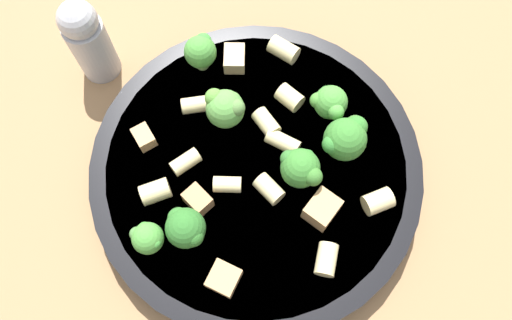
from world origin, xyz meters
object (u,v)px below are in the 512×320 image
Objects in this scene: chicken_chunk_1 at (234,59)px; chicken_chunk_4 at (144,137)px; rigatoni_2 at (326,259)px; rigatoni_5 at (266,123)px; pepper_shaker at (88,40)px; broccoli_floret_6 at (148,238)px; rigatoni_10 at (197,105)px; pasta_bowl at (256,169)px; rigatoni_0 at (284,50)px; rigatoni_4 at (186,162)px; rigatoni_7 at (283,142)px; rigatoni_8 at (155,192)px; rigatoni_6 at (378,201)px; rigatoni_9 at (290,98)px; broccoli_floret_0 at (186,228)px; rigatoni_1 at (227,184)px; broccoli_floret_1 at (226,108)px; rigatoni_3 at (270,189)px; chicken_chunk_0 at (224,278)px; chicken_chunk_3 at (198,200)px; broccoli_floret_5 at (202,51)px; broccoli_floret_4 at (301,168)px; broccoli_floret_2 at (330,103)px; broccoli_floret_3 at (346,138)px; chicken_chunk_2 at (322,209)px.

chicken_chunk_1 reaches higher than chicken_chunk_4.
rigatoni_2 is 0.13m from rigatoni_5.
pepper_shaker is (-0.12, 0.13, 0.01)m from rigatoni_5.
broccoli_floret_6 reaches higher than rigatoni_10.
chicken_chunk_4 is at bearing 121.64° from rigatoni_2.
pasta_bowl is at bearing -69.25° from rigatoni_10.
rigatoni_0 is 0.14m from rigatoni_4.
rigatoni_7 is 1.23× the size of rigatoni_8.
rigatoni_9 is at bearing 102.37° from rigatoni_6.
rigatoni_1 is at bearing 29.82° from broccoli_floret_0.
rigatoni_2 reaches higher than rigatoni_10.
broccoli_floret_1 is 0.06m from chicken_chunk_1.
rigatoni_1 is 1.04× the size of rigatoni_9.
broccoli_floret_1 is 1.70× the size of rigatoni_3.
rigatoni_8 is 0.09m from chicken_chunk_0.
rigatoni_9 is (0.05, 0.04, 0.02)m from pasta_bowl.
broccoli_floret_0 is 1.75× the size of rigatoni_6.
pepper_shaker is (-0.01, 0.11, 0.01)m from chicken_chunk_4.
rigatoni_5 is 0.09m from chicken_chunk_3.
rigatoni_4 is 0.97× the size of rigatoni_10.
rigatoni_1 is (0.07, 0.02, -0.02)m from broccoli_floret_6.
rigatoni_1 is 0.08m from chicken_chunk_4.
rigatoni_2 is at bearing -80.60° from broccoli_floret_1.
broccoli_floret_5 is 0.03m from chicken_chunk_1.
rigatoni_0 is (0.07, 0.04, -0.02)m from broccoli_floret_1.
broccoli_floret_4 is 0.07m from rigatoni_9.
broccoli_floret_5 is at bearing 95.78° from rigatoni_2.
broccoli_floret_1 is (-0.01, 0.05, 0.04)m from pasta_bowl.
rigatoni_10 is at bearing 69.64° from chicken_chunk_3.
rigatoni_10 is 1.04× the size of chicken_chunk_1.
broccoli_floret_2 is 0.12m from rigatoni_10.
rigatoni_6 and rigatoni_9 have the same top height.
broccoli_floret_3 is 0.18m from broccoli_floret_6.
rigatoni_5 is at bearing 25.05° from broccoli_floret_6.
chicken_chunk_2 is at bearing -47.05° from rigatoni_3.
chicken_chunk_0 is at bearing -114.50° from rigatoni_1.
rigatoni_3 is at bearing -13.99° from chicken_chunk_3.
rigatoni_6 is at bearing -85.97° from broccoli_floret_3.
broccoli_floret_0 is 0.05m from rigatoni_8.
rigatoni_6 is (0.05, -0.10, 0.00)m from rigatoni_5.
chicken_chunk_4 is (-0.11, 0.12, -0.00)m from chicken_chunk_2.
rigatoni_5 is (-0.04, -0.06, -0.00)m from rigatoni_0.
pepper_shaker is at bearing 130.59° from rigatoni_5.
broccoli_floret_1 is 0.09m from rigatoni_0.
chicken_chunk_3 is at bearing -125.21° from chicken_chunk_1.
rigatoni_7 is 0.07m from chicken_chunk_2.
rigatoni_8 is at bearing 170.90° from broccoli_floret_3.
broccoli_floret_5 is 1.59× the size of rigatoni_6.
pepper_shaker is (-0.16, 0.07, 0.01)m from rigatoni_0.
rigatoni_3 reaches higher than rigatoni_10.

